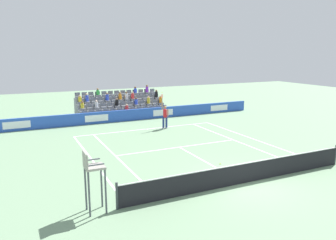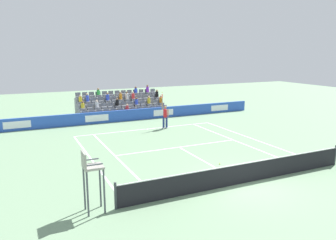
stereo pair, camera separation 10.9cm
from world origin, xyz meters
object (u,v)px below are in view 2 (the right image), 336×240
umpire_chair (91,173)px  loose_tennis_ball (220,164)px  tennis_net (244,173)px

umpire_chair → loose_tennis_ball: bearing=-161.4°
tennis_net → loose_tennis_ball: bearing=-100.6°
tennis_net → loose_tennis_ball: (-0.49, -2.61, -0.46)m
umpire_chair → loose_tennis_ball: (-7.25, -2.44, -1.49)m
tennis_net → umpire_chair: umpire_chair is taller
umpire_chair → loose_tennis_ball: umpire_chair is taller
tennis_net → umpire_chair: size_ratio=5.12×
tennis_net → loose_tennis_ball: 2.69m
loose_tennis_ball → tennis_net: bearing=79.4°
tennis_net → umpire_chair: 6.84m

